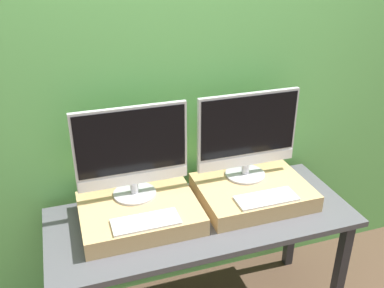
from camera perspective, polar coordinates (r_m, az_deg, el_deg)
The scene contains 8 objects.
wall_back at distance 2.20m, azimuth -1.83°, elevation 8.93°, with size 8.00×0.04×2.60m.
workbench at distance 2.19m, azimuth 1.29°, elevation -11.22°, with size 1.50×0.61×0.70m.
wooden_riser_left at distance 2.10m, azimuth -7.01°, elevation -9.10°, with size 0.56×0.44×0.09m.
monitor_left at distance 2.04m, azimuth -8.02°, elevation -0.98°, with size 0.54×0.21×0.46m.
keyboard_left at distance 1.95m, azimuth -6.18°, elevation -10.25°, with size 0.30×0.12×0.01m.
wooden_riser_right at distance 2.26m, azimuth 8.10°, elevation -6.32°, with size 0.56×0.44×0.09m.
monitor_right at distance 2.20m, azimuth 7.44°, elevation 1.26°, with size 0.54×0.21×0.46m.
keyboard_right at distance 2.13m, azimuth 9.90°, elevation -7.13°, with size 0.30×0.12×0.01m.
Camera 1 is at (-0.59, -1.33, 1.95)m, focal length 40.00 mm.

